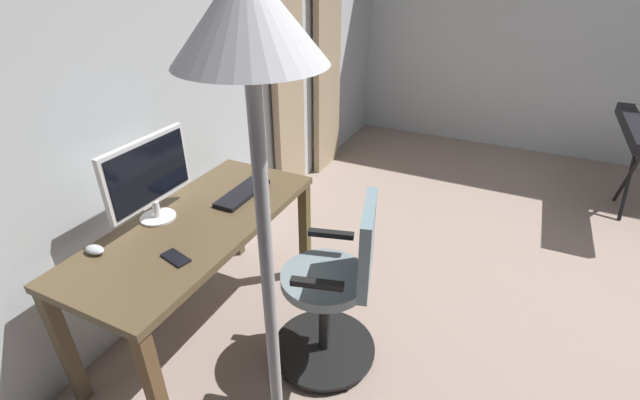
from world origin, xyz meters
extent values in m
plane|color=gray|center=(0.00, 0.00, 0.00)|extent=(7.16, 7.16, 0.00)
cube|color=silver|center=(0.00, -2.75, 1.38)|extent=(5.39, 0.10, 2.77)
cube|color=tan|center=(-1.33, -2.64, 1.21)|extent=(0.49, 0.06, 2.42)
cube|color=tan|center=(-0.57, -2.64, 1.21)|extent=(0.42, 0.06, 2.42)
cube|color=brown|center=(1.06, -2.29, 0.71)|extent=(1.42, 0.63, 0.04)
cube|color=brown|center=(0.39, -2.01, 0.35)|extent=(0.06, 0.06, 0.69)
cube|color=brown|center=(1.73, -2.01, 0.35)|extent=(0.06, 0.06, 0.69)
cube|color=brown|center=(0.39, -2.56, 0.35)|extent=(0.06, 0.06, 0.69)
cube|color=brown|center=(1.73, -2.56, 0.35)|extent=(0.06, 0.06, 0.69)
cylinder|color=black|center=(0.96, -1.60, 0.04)|extent=(0.56, 0.56, 0.02)
sphere|color=black|center=(0.72, -1.67, 0.03)|extent=(0.05, 0.05, 0.05)
sphere|color=black|center=(0.95, -1.86, 0.03)|extent=(0.05, 0.05, 0.05)
sphere|color=black|center=(1.20, -1.69, 0.03)|extent=(0.05, 0.05, 0.05)
sphere|color=black|center=(1.12, -1.40, 0.03)|extent=(0.05, 0.05, 0.05)
sphere|color=black|center=(0.82, -1.39, 0.03)|extent=(0.05, 0.05, 0.05)
cylinder|color=black|center=(0.96, -1.60, 0.27)|extent=(0.06, 0.06, 0.46)
cylinder|color=gray|center=(0.96, -1.60, 0.52)|extent=(0.54, 0.54, 0.05)
cube|color=gray|center=(0.91, -1.41, 0.76)|extent=(0.37, 0.15, 0.41)
cube|color=black|center=(1.16, -1.55, 0.66)|extent=(0.10, 0.24, 0.03)
cube|color=black|center=(0.77, -1.65, 0.66)|extent=(0.10, 0.24, 0.03)
cylinder|color=white|center=(1.12, -2.48, 0.74)|extent=(0.18, 0.18, 0.01)
cylinder|color=white|center=(1.12, -2.48, 0.79)|extent=(0.04, 0.04, 0.09)
cube|color=white|center=(1.12, -2.49, 1.00)|extent=(0.53, 0.03, 0.34)
cube|color=black|center=(1.12, -2.47, 1.00)|extent=(0.49, 0.01, 0.30)
cube|color=black|center=(0.72, -2.23, 0.74)|extent=(0.38, 0.13, 0.02)
ellipsoid|color=#B7BCC1|center=(1.48, -2.53, 0.75)|extent=(0.06, 0.10, 0.04)
cube|color=black|center=(1.35, -2.16, 0.74)|extent=(0.10, 0.16, 0.01)
cylinder|color=black|center=(-1.53, 0.03, 0.35)|extent=(0.39, 0.03, 0.70)
cylinder|color=black|center=(-1.53, 0.03, 0.35)|extent=(0.39, 0.03, 0.70)
cone|color=silver|center=(1.88, -1.31, 1.85)|extent=(0.26, 0.26, 0.16)
camera|label=1|loc=(2.49, -0.89, 1.93)|focal=24.37mm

